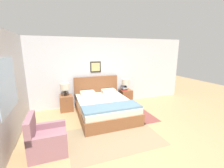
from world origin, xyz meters
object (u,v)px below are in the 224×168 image
armchair (46,140)px  table_lamp_by_door (126,82)px  nightstand_by_door (126,96)px  table_lamp_near_window (65,87)px  nightstand_near_window (66,103)px  bed (104,107)px

armchair → table_lamp_by_door: bearing=127.7°
armchair → table_lamp_by_door: size_ratio=1.92×
nightstand_by_door → table_lamp_by_door: table_lamp_by_door is taller
table_lamp_near_window → table_lamp_by_door: (2.35, 0.00, 0.00)m
armchair → table_lamp_near_window: size_ratio=1.92×
nightstand_near_window → bed: bearing=-35.9°
nightstand_near_window → armchair: bearing=-103.5°
bed → nightstand_by_door: (1.17, 0.85, -0.01)m
nightstand_near_window → table_lamp_by_door: bearing=-0.1°
bed → table_lamp_near_window: size_ratio=4.90×
nightstand_near_window → nightstand_by_door: bearing=0.0°
nightstand_near_window → table_lamp_near_window: (-0.02, -0.00, 0.60)m
nightstand_near_window → table_lamp_by_door: table_lamp_by_door is taller
bed → table_lamp_near_window: bed is taller
armchair → nightstand_near_window: bearing=166.4°
armchair → nightstand_by_door: (2.88, 2.23, -0.00)m
bed → armchair: size_ratio=2.56×
nightstand_by_door → table_lamp_near_window: 2.43m
bed → armchair: bearing=-141.0°
bed → table_lamp_near_window: (-1.19, 0.84, 0.59)m
table_lamp_by_door → nightstand_by_door: bearing=21.1°
armchair → nightstand_by_door: size_ratio=1.53×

